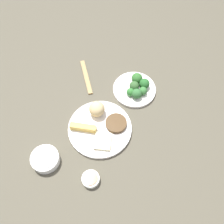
{
  "coord_description": "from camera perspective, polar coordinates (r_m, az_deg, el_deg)",
  "views": [
    {
      "loc": [
        -0.0,
        -0.49,
        1.01
      ],
      "look_at": [
        0.05,
        0.06,
        0.06
      ],
      "focal_mm": 41.07,
      "sensor_mm": 36.0,
      "label": 1
    }
  ],
  "objects": [
    {
      "name": "chopsticks_pair",
      "position": [
        1.25,
        -5.59,
        7.8
      ],
      "size": [
        0.05,
        0.2,
        0.01
      ],
      "primitive_type": "cube",
      "rotation": [
        0.0,
        0.0,
        1.73
      ],
      "color": "#9C7C4B",
      "rests_on": "tabletop"
    },
    {
      "name": "broccoli_floret_4",
      "position": [
        1.16,
        4.3,
        4.48
      ],
      "size": [
        0.04,
        0.04,
        0.04
      ],
      "primitive_type": "sphere",
      "color": "#2D6D2D",
      "rests_on": "broccoli_plate"
    },
    {
      "name": "broccoli_floret_1",
      "position": [
        1.15,
        5.69,
        4.09
      ],
      "size": [
        0.05,
        0.05,
        0.05
      ],
      "primitive_type": "sphere",
      "color": "#306432",
      "rests_on": "broccoli_plate"
    },
    {
      "name": "crab_rangoon_wonton",
      "position": [
        1.05,
        -1.94,
        -6.53
      ],
      "size": [
        0.08,
        0.09,
        0.01
      ],
      "primitive_type": "cube",
      "rotation": [
        0.0,
        0.0,
        -0.2
      ],
      "color": "beige",
      "rests_on": "main_plate"
    },
    {
      "name": "broccoli_floret_0",
      "position": [
        1.18,
        5.14,
        5.81
      ],
      "size": [
        0.04,
        0.04,
        0.04
      ],
      "primitive_type": "sphere",
      "color": "#32582B",
      "rests_on": "broccoli_plate"
    },
    {
      "name": "soy_sauce_bowl_liquid",
      "position": [
        1.04,
        -14.68,
        -9.72
      ],
      "size": [
        0.09,
        0.09,
        0.0
      ],
      "primitive_type": "cylinder",
      "color": "black",
      "rests_on": "soy_sauce_bowl"
    },
    {
      "name": "soy_sauce_bowl",
      "position": [
        1.06,
        -14.43,
        -10.12
      ],
      "size": [
        0.11,
        0.11,
        0.04
      ],
      "primitive_type": "cylinder",
      "color": "white",
      "rests_on": "tabletop"
    },
    {
      "name": "broccoli_floret_3",
      "position": [
        1.19,
        7.37,
        6.28
      ],
      "size": [
        0.05,
        0.05,
        0.05
      ],
      "primitive_type": "sphere",
      "color": "#245C26",
      "rests_on": "broccoli_plate"
    },
    {
      "name": "tabletop",
      "position": [
        1.11,
        -2.1,
        -4.08
      ],
      "size": [
        2.2,
        2.2,
        0.02
      ],
      "primitive_type": "cube",
      "color": "#4C4739",
      "rests_on": "ground"
    },
    {
      "name": "main_plate",
      "position": [
        1.1,
        -2.53,
        -3.52
      ],
      "size": [
        0.27,
        0.27,
        0.02
      ],
      "primitive_type": "cylinder",
      "color": "white",
      "rests_on": "tabletop"
    },
    {
      "name": "broccoli_floret_5",
      "position": [
        1.17,
        7.06,
        4.69
      ],
      "size": [
        0.04,
        0.04,
        0.04
      ],
      "primitive_type": "sphere",
      "color": "#346D33",
      "rests_on": "broccoli_plate"
    },
    {
      "name": "broccoli_plate",
      "position": [
        1.2,
        5.15,
        5.02
      ],
      "size": [
        0.2,
        0.2,
        0.01
      ],
      "primitive_type": "cylinder",
      "color": "white",
      "rests_on": "tabletop"
    },
    {
      "name": "sauce_ramekin_sweet_and_sour",
      "position": [
        1.01,
        -4.56,
        -14.67
      ],
      "size": [
        0.07,
        0.07,
        0.03
      ],
      "primitive_type": "cylinder",
      "color": "white",
      "rests_on": "tabletop"
    },
    {
      "name": "spring_roll",
      "position": [
        1.08,
        -6.28,
        -3.58
      ],
      "size": [
        0.11,
        0.05,
        0.03
      ],
      "primitive_type": "cube",
      "rotation": [
        0.0,
        0.0,
        2.89
      ],
      "color": "gold",
      "rests_on": "main_plate"
    },
    {
      "name": "broccoli_floret_2",
      "position": [
        1.2,
        5.74,
        7.47
      ],
      "size": [
        0.05,
        0.05,
        0.05
      ],
      "primitive_type": "sphere",
      "color": "#2E6328",
      "rests_on": "broccoli_plate"
    },
    {
      "name": "stir_fry_heap",
      "position": [
        1.09,
        1.09,
        -2.52
      ],
      "size": [
        0.09,
        0.09,
        0.02
      ],
      "primitive_type": "cylinder",
      "color": "#452E16",
      "rests_on": "main_plate"
    },
    {
      "name": "sauce_ramekin_sweet_and_sour_liquid",
      "position": [
        1.0,
        -4.62,
        -14.45
      ],
      "size": [
        0.06,
        0.06,
        0.0
      ],
      "primitive_type": "cylinder",
      "color": "red",
      "rests_on": "sauce_ramekin_sweet_and_sour"
    },
    {
      "name": "rice_scoop",
      "position": [
        1.09,
        -3.21,
        0.71
      ],
      "size": [
        0.07,
        0.07,
        0.07
      ],
      "primitive_type": "sphere",
      "color": "#CEB37E",
      "rests_on": "main_plate"
    }
  ]
}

